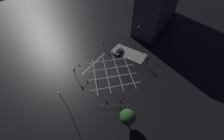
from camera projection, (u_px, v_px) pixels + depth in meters
The scene contains 15 objects.
ground_plane at pixel (112, 72), 42.47m from camera, with size 200.00×200.00×0.00m, color black.
road_markings at pixel (123, 58), 47.19m from camera, with size 19.94×24.91×0.01m.
traffic_light_nw_cross at pixel (121, 102), 32.40m from camera, with size 0.36×0.39×3.26m.
traffic_light_ne_main at pixel (75, 72), 38.66m from camera, with size 0.39×0.36×4.17m.
traffic_light_sw_cross at pixel (147, 61), 42.02m from camera, with size 0.36×0.39×4.12m.
traffic_light_sw_main at pixel (146, 60), 42.17m from camera, with size 0.39×0.36×4.04m.
traffic_light_median_north at pixel (98, 84), 35.37m from camera, with size 0.36×0.39×4.36m.
traffic_light_se_cross at pixel (104, 45), 48.63m from camera, with size 0.36×0.39×3.65m.
traffic_light_nw_main at pixel (123, 99), 32.34m from camera, with size 0.39×0.36×3.99m.
traffic_light_ne_cross at pixel (77, 69), 39.31m from camera, with size 0.36×3.08×4.12m.
street_lamp_east at pixel (63, 99), 29.34m from camera, with size 0.43×0.43×8.70m.
street_lamp_west at pixel (138, 34), 46.60m from camera, with size 0.50×0.50×9.56m.
street_tree_near at pixel (128, 117), 28.34m from camera, with size 3.63×3.63×5.61m.
waiting_car at pixel (119, 52), 48.88m from camera, with size 1.71×4.53×1.21m.
pedestrian_railing at pixel (112, 106), 33.53m from camera, with size 7.86×5.19×1.05m.
Camera 1 is at (-15.39, 23.37, 31.95)m, focal length 20.00 mm.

